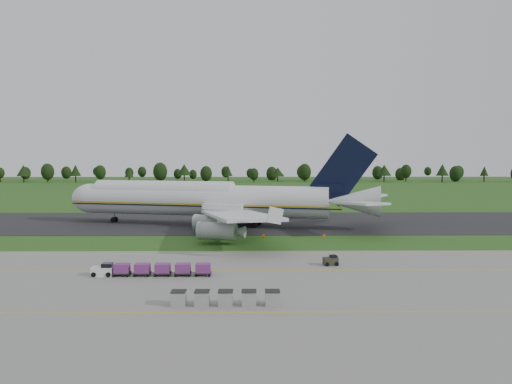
{
  "coord_description": "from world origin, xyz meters",
  "views": [
    {
      "loc": [
        4.27,
        -87.8,
        15.21
      ],
      "look_at": [
        5.26,
        2.0,
        8.93
      ],
      "focal_mm": 35.0,
      "sensor_mm": 36.0,
      "label": 1
    }
  ],
  "objects_px": {
    "baggage_train": "(150,269)",
    "uld_row": "(226,298)",
    "aircraft": "(209,200)",
    "utility_cart": "(331,261)",
    "edge_markers": "(263,236)"
  },
  "relations": [
    {
      "from": "baggage_train",
      "to": "uld_row",
      "type": "height_order",
      "value": "baggage_train"
    },
    {
      "from": "aircraft",
      "to": "utility_cart",
      "type": "bearing_deg",
      "value": -63.87
    },
    {
      "from": "aircraft",
      "to": "baggage_train",
      "type": "relative_size",
      "value": 4.74
    },
    {
      "from": "baggage_train",
      "to": "edge_markers",
      "type": "bearing_deg",
      "value": 63.38
    },
    {
      "from": "aircraft",
      "to": "utility_cart",
      "type": "relative_size",
      "value": 33.24
    },
    {
      "from": "aircraft",
      "to": "edge_markers",
      "type": "xyz_separation_m",
      "value": [
        11.63,
        -17.07,
        -5.5
      ]
    },
    {
      "from": "edge_markers",
      "to": "aircraft",
      "type": "bearing_deg",
      "value": 124.28
    },
    {
      "from": "aircraft",
      "to": "uld_row",
      "type": "height_order",
      "value": "aircraft"
    },
    {
      "from": "utility_cart",
      "to": "edge_markers",
      "type": "bearing_deg",
      "value": 109.7
    },
    {
      "from": "utility_cart",
      "to": "uld_row",
      "type": "bearing_deg",
      "value": -126.23
    },
    {
      "from": "baggage_train",
      "to": "utility_cart",
      "type": "distance_m",
      "value": 24.85
    },
    {
      "from": "baggage_train",
      "to": "uld_row",
      "type": "relative_size",
      "value": 1.37
    },
    {
      "from": "aircraft",
      "to": "baggage_train",
      "type": "bearing_deg",
      "value": -94.43
    },
    {
      "from": "uld_row",
      "to": "edge_markers",
      "type": "distance_m",
      "value": 43.75
    },
    {
      "from": "aircraft",
      "to": "utility_cart",
      "type": "distance_m",
      "value": 46.71
    }
  ]
}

